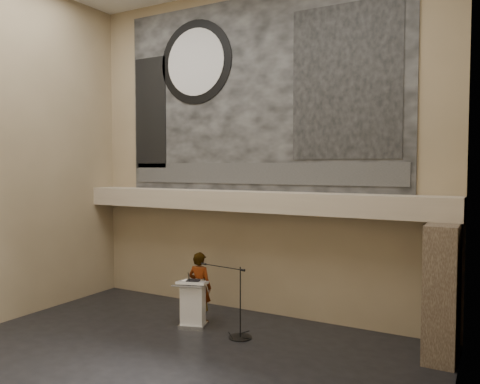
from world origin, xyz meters
The scene contains 18 objects.
floor centered at (0.00, 0.00, 0.00)m, with size 10.00×10.00×0.00m, color black.
wall_back centered at (0.00, 4.00, 4.25)m, with size 10.00×0.02×8.50m, color #847154.
wall_right centered at (5.00, 0.00, 4.25)m, with size 0.02×8.00×8.50m, color #847154.
soffit centered at (0.00, 3.60, 2.95)m, with size 10.00×0.80×0.50m, color tan.
sprinkler_left centered at (-1.60, 3.55, 2.67)m, with size 0.04×0.04×0.06m, color #B2893D.
sprinkler_right centered at (1.90, 3.55, 2.67)m, with size 0.04×0.04×0.06m, color #B2893D.
banner centered at (0.00, 3.97, 5.70)m, with size 8.00×0.05×5.00m, color black.
banner_text_strip centered at (0.00, 3.93, 3.65)m, with size 7.76×0.02×0.55m, color #313131.
banner_clock_rim centered at (-1.80, 3.93, 6.70)m, with size 2.30×2.30×0.02m, color black.
banner_clock_face centered at (-1.80, 3.91, 6.70)m, with size 1.84×1.84×0.02m, color silver.
banner_building_print centered at (2.40, 3.93, 5.80)m, with size 2.60×0.02×3.60m, color black.
banner_brick_print centered at (-3.40, 3.93, 5.40)m, with size 1.10×0.02×3.20m, color black.
stone_pier centered at (4.65, 3.15, 1.35)m, with size 0.60×1.40×2.70m, color #45372A.
lectern centered at (-0.73, 2.20, 0.55)m, with size 0.81×0.68×1.13m.
binder centered at (-0.72, 2.19, 1.12)m, with size 0.30×0.24×0.04m, color black.
papers centered at (-0.89, 2.18, 1.10)m, with size 0.20×0.28×0.01m, color white.
speaker_person centered at (-0.79, 2.58, 0.87)m, with size 0.63×0.42×1.73m, color silver.
mic_stand centered at (0.58, 2.11, 0.24)m, with size 1.37×0.52×1.60m.
Camera 1 is at (5.57, -6.87, 3.80)m, focal length 35.00 mm.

